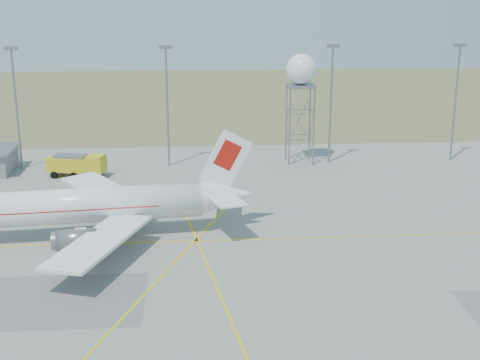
{
  "coord_description": "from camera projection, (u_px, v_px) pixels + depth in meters",
  "views": [
    {
      "loc": [
        -6.07,
        -46.36,
        30.11
      ],
      "look_at": [
        0.38,
        40.0,
        4.72
      ],
      "focal_mm": 50.0,
      "sensor_mm": 36.0,
      "label": 1
    }
  ],
  "objects": [
    {
      "name": "grass_strip",
      "position": [
        212.0,
        96.0,
        187.24
      ],
      "size": [
        400.0,
        120.0,
        0.03
      ],
      "primitive_type": "cube",
      "color": "olive",
      "rests_on": "ground"
    },
    {
      "name": "mast_a",
      "position": [
        16.0,
        98.0,
        110.53
      ],
      "size": [
        2.2,
        0.5,
        20.5
      ],
      "color": "gray",
      "rests_on": "ground"
    },
    {
      "name": "mast_b",
      "position": [
        167.0,
        96.0,
        112.32
      ],
      "size": [
        2.2,
        0.5,
        20.5
      ],
      "color": "gray",
      "rests_on": "ground"
    },
    {
      "name": "mast_c",
      "position": [
        331.0,
        94.0,
        114.32
      ],
      "size": [
        2.2,
        0.5,
        20.5
      ],
      "color": "gray",
      "rests_on": "ground"
    },
    {
      "name": "mast_d",
      "position": [
        456.0,
        93.0,
        115.9
      ],
      "size": [
        2.2,
        0.5,
        20.5
      ],
      "color": "gray",
      "rests_on": "ground"
    },
    {
      "name": "airliner_main",
      "position": [
        93.0,
        206.0,
        82.05
      ],
      "size": [
        38.16,
        36.94,
        12.99
      ],
      "rotation": [
        0.0,
        0.0,
        3.24
      ],
      "color": "white",
      "rests_on": "ground"
    },
    {
      "name": "radar_tower",
      "position": [
        300.0,
        102.0,
        115.05
      ],
      "size": [
        5.22,
        5.22,
        18.9
      ],
      "color": "gray",
      "rests_on": "ground"
    },
    {
      "name": "fire_truck",
      "position": [
        78.0,
        166.0,
        108.38
      ],
      "size": [
        9.77,
        5.48,
        3.72
      ],
      "rotation": [
        0.0,
        0.0,
        -0.24
      ],
      "color": "gold",
      "rests_on": "ground"
    }
  ]
}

